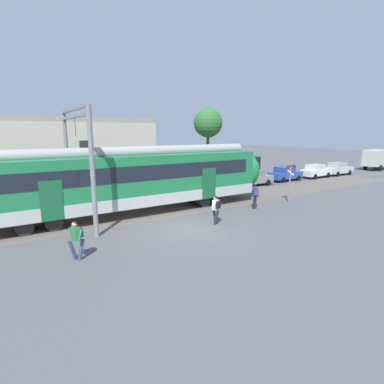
{
  "coord_description": "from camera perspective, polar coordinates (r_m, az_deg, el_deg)",
  "views": [
    {
      "loc": [
        -8.21,
        -12.88,
        5.2
      ],
      "look_at": [
        1.43,
        2.29,
        1.6
      ],
      "focal_mm": 28.0,
      "sensor_mm": 36.0,
      "label": 1
    }
  ],
  "objects": [
    {
      "name": "pedestrian_white",
      "position": [
        17.14,
        4.6,
        -2.92
      ],
      "size": [
        0.54,
        0.69,
        1.67
      ],
      "color": "#28282D",
      "rests_on": "ground"
    },
    {
      "name": "pedestrian_green",
      "position": [
        13.26,
        -21.14,
        -7.96
      ],
      "size": [
        0.69,
        0.54,
        1.67
      ],
      "color": "navy",
      "rests_on": "ground"
    },
    {
      "name": "street_tree_right",
      "position": [
        32.1,
        3.08,
        12.87
      ],
      "size": [
        3.01,
        3.01,
        7.65
      ],
      "color": "brown",
      "rests_on": "ground"
    },
    {
      "name": "parked_car_white",
      "position": [
        37.65,
        22.49,
        3.72
      ],
      "size": [
        4.03,
        1.82,
        1.54
      ],
      "color": "silver",
      "rests_on": "ground"
    },
    {
      "name": "parked_car_silver",
      "position": [
        41.11,
        26.03,
        4.01
      ],
      "size": [
        4.01,
        1.78,
        1.54
      ],
      "color": "#B7BABF",
      "rests_on": "ground"
    },
    {
      "name": "background_building",
      "position": [
        28.1,
        -24.59,
        6.24
      ],
      "size": [
        16.54,
        5.0,
        9.2
      ],
      "color": "beige",
      "rests_on": "ground"
    },
    {
      "name": "pedestrian_navy",
      "position": [
        20.99,
        11.92,
        -0.49
      ],
      "size": [
        0.66,
        0.56,
        1.67
      ],
      "color": "#28282D",
      "rests_on": "ground"
    },
    {
      "name": "catenary_gantry",
      "position": [
        18.35,
        -21.1,
        7.81
      ],
      "size": [
        0.24,
        6.64,
        6.53
      ],
      "color": "gray",
      "rests_on": "ground"
    },
    {
      "name": "ground_plane",
      "position": [
        16.13,
        0.07,
        -7.47
      ],
      "size": [
        160.0,
        160.0,
        0.0
      ],
      "primitive_type": "plane",
      "color": "#515156"
    },
    {
      "name": "crossing_signal",
      "position": [
        23.39,
        18.23,
        2.92
      ],
      "size": [
        0.96,
        0.22,
        3.0
      ],
      "color": "gray",
      "rests_on": "ground"
    },
    {
      "name": "parked_car_blue",
      "position": [
        34.03,
        17.29,
        3.35
      ],
      "size": [
        4.03,
        1.82,
        1.54
      ],
      "color": "#284799",
      "rests_on": "ground"
    },
    {
      "name": "parked_car_grey",
      "position": [
        30.17,
        11.58,
        2.67
      ],
      "size": [
        4.01,
        1.77,
        1.54
      ],
      "color": "gray",
      "rests_on": "ground"
    },
    {
      "name": "box_truck",
      "position": [
        49.55,
        31.86,
        5.43
      ],
      "size": [
        5.34,
        2.32,
        2.82
      ],
      "color": "beige",
      "rests_on": "ground"
    }
  ]
}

